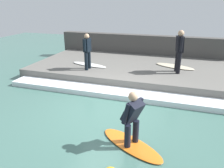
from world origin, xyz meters
TOP-DOWN VIEW (x-y plane):
  - ground_plane at (0.00, 0.00)m, footprint 28.00×28.00m
  - concrete_ledge at (3.75, 0.00)m, footprint 4.40×9.09m
  - back_wall at (6.20, 0.00)m, footprint 0.50×9.54m
  - wave_foam_crest at (1.16, 0.00)m, footprint 0.79×8.63m
  - surfboard_riding at (-1.55, -1.12)m, footprint 1.36×1.82m
  - surfer_riding at (-1.55, -1.12)m, footprint 0.54×0.57m
  - surfer_waiting_near at (2.49, 1.73)m, footprint 0.51×0.23m
  - surfboard_waiting_near at (3.06, 1.92)m, footprint 0.88×1.90m
  - surfer_waiting_far at (3.19, -1.95)m, footprint 0.57×0.36m
  - surfboard_waiting_far at (3.97, -1.82)m, footprint 1.13×1.85m

SIDE VIEW (x-z plane):
  - ground_plane at x=0.00m, z-range 0.00..0.00m
  - surfboard_riding at x=-1.55m, z-range 0.00..0.06m
  - wave_foam_crest at x=1.16m, z-range 0.00..0.19m
  - concrete_ledge at x=3.75m, z-range 0.00..0.45m
  - surfboard_waiting_near at x=3.06m, z-range 0.45..0.51m
  - surfboard_waiting_far at x=3.97m, z-range 0.45..0.51m
  - back_wall at x=6.20m, z-range 0.00..1.47m
  - surfer_riding at x=-1.55m, z-range 0.13..1.46m
  - surfer_waiting_near at x=2.49m, z-range 0.55..2.06m
  - surfer_waiting_far at x=3.19m, z-range 0.56..2.26m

